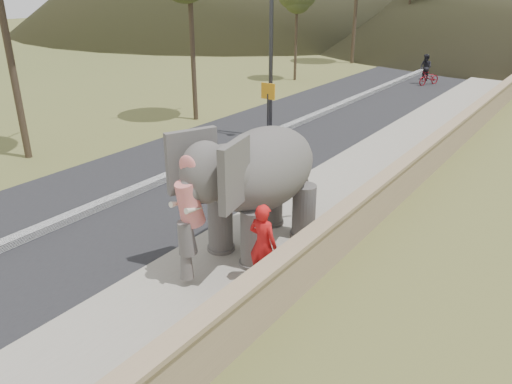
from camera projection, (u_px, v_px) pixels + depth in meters
ground at (98, 364)px, 8.35m from camera, size 160.00×160.00×0.00m
road at (230, 153)px, 18.52m from camera, size 7.00×120.00×0.03m
median at (230, 151)px, 18.48m from camera, size 0.35×120.00×0.22m
walkway at (354, 181)px, 15.84m from camera, size 3.00×120.00×0.15m
parapet at (407, 177)px, 14.78m from camera, size 0.30×120.00×1.10m
lamppost at (278, 12)px, 18.47m from camera, size 1.76×0.36×8.00m
signboard at (268, 103)px, 18.94m from camera, size 0.60×0.08×2.40m
elephant_and_man at (263, 186)px, 11.36m from camera, size 2.50×4.26×2.95m
motorcyclist at (428, 73)px, 30.57m from camera, size 1.35×1.77×1.83m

